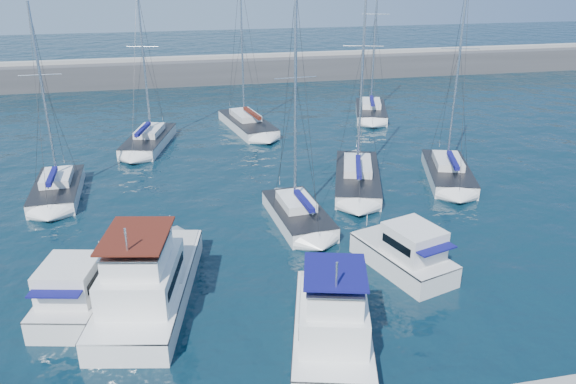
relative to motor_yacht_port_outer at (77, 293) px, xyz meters
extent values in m
plane|color=black|center=(10.55, 0.52, -0.94)|extent=(220.00, 220.00, 0.00)
cube|color=#424244|center=(10.55, 52.52, 0.06)|extent=(160.00, 6.00, 4.00)
cube|color=gray|center=(10.55, 52.52, 2.26)|extent=(160.00, 1.20, 0.50)
cube|color=silver|center=(0.05, 0.23, -0.54)|extent=(4.04, 6.37, 1.60)
cube|color=#262628|center=(0.05, 0.23, 0.21)|extent=(4.10, 6.39, 0.08)
cube|color=silver|center=(-0.11, -0.47, 1.06)|extent=(2.94, 3.19, 1.60)
cube|color=black|center=(-0.11, -0.47, 1.14)|extent=(2.86, 2.67, 0.45)
cube|color=#0F0F5B|center=(-0.34, -1.52, 1.36)|extent=(2.60, 2.25, 0.07)
cube|color=white|center=(3.36, 0.31, -0.54)|extent=(5.61, 10.76, 1.60)
cube|color=#262628|center=(3.36, 0.31, 0.21)|extent=(5.68, 10.78, 0.08)
cube|color=white|center=(3.12, -0.91, 1.06)|extent=(4.00, 5.26, 1.60)
cube|color=black|center=(3.12, -0.91, 1.14)|extent=(3.87, 4.35, 0.45)
cube|color=white|center=(3.08, -1.11, 2.31)|extent=(3.10, 3.75, 0.90)
cube|color=#4B180F|center=(3.08, -1.11, 3.31)|extent=(3.50, 4.27, 0.08)
cube|color=white|center=(11.15, -4.78, -0.54)|extent=(5.08, 8.41, 1.60)
cube|color=#262628|center=(11.15, -4.78, 0.21)|extent=(5.15, 8.42, 0.08)
cube|color=white|center=(10.91, -5.71, 1.06)|extent=(3.55, 4.21, 1.60)
cube|color=black|center=(10.91, -5.71, 1.14)|extent=(3.42, 3.52, 0.45)
cube|color=white|center=(10.86, -5.90, 2.31)|extent=(2.75, 3.02, 0.90)
cube|color=#0F0F5B|center=(10.86, -5.90, 3.31)|extent=(3.11, 3.44, 0.08)
cube|color=silver|center=(16.60, 0.52, -0.54)|extent=(4.37, 6.46, 1.60)
cube|color=#262628|center=(16.60, 0.52, 0.21)|extent=(4.43, 6.48, 0.08)
cube|color=silver|center=(16.82, -0.16, 1.06)|extent=(3.02, 3.31, 1.60)
cube|color=black|center=(16.82, -0.16, 1.14)|extent=(2.90, 2.80, 0.45)
cube|color=#0F0F5B|center=(17.15, -1.20, 1.36)|extent=(2.61, 2.38, 0.07)
cube|color=white|center=(-3.31, 14.85, -0.64)|extent=(3.24, 7.53, 1.30)
cube|color=#262628|center=(-3.31, 14.85, -0.01)|extent=(3.30, 7.53, 0.06)
cube|color=white|center=(-3.32, 15.31, 0.31)|extent=(2.06, 3.32, 0.55)
cylinder|color=silver|center=(-3.33, 15.59, 6.32)|extent=(0.18, 0.18, 11.62)
cylinder|color=silver|center=(-3.27, 13.73, 0.86)|extent=(0.24, 3.72, 0.12)
cube|color=#0F0F5B|center=(-3.27, 13.63, 1.01)|extent=(0.46, 3.36, 0.28)
cube|color=white|center=(12.37, 7.33, -0.64)|extent=(3.53, 7.19, 1.30)
cube|color=#262628|center=(12.37, 7.33, -0.01)|extent=(3.58, 7.20, 0.06)
cube|color=white|center=(12.33, 7.76, 0.31)|extent=(2.16, 3.20, 0.55)
cylinder|color=silver|center=(12.31, 8.02, 6.86)|extent=(0.18, 0.18, 12.71)
cylinder|color=silver|center=(12.47, 6.29, 0.86)|extent=(0.44, 3.48, 0.12)
cube|color=#0F0F5B|center=(12.47, 6.19, 1.01)|extent=(0.64, 3.15, 0.28)
cube|color=silver|center=(18.09, 12.76, -0.64)|extent=(5.83, 10.14, 1.30)
cube|color=#262628|center=(18.09, 12.76, -0.01)|extent=(5.89, 10.16, 0.06)
cube|color=silver|center=(18.27, 13.33, 0.31)|extent=(3.18, 4.63, 0.55)
cylinder|color=silver|center=(18.38, 13.68, 7.57)|extent=(0.18, 0.18, 14.12)
cylinder|color=silver|center=(17.66, 11.37, 0.86)|extent=(1.55, 4.65, 0.12)
cube|color=#0F0F5B|center=(17.63, 11.28, 1.01)|extent=(1.62, 4.25, 0.28)
cube|color=silver|center=(25.19, 12.38, -0.64)|extent=(5.33, 8.69, 1.30)
cube|color=#262628|center=(25.19, 12.38, -0.01)|extent=(5.38, 8.71, 0.06)
cube|color=silver|center=(25.34, 12.86, 0.31)|extent=(2.94, 3.99, 0.55)
cylinder|color=silver|center=(25.43, 13.16, 7.31)|extent=(0.18, 0.18, 13.60)
cylinder|color=silver|center=(24.82, 11.21, 0.86)|extent=(1.35, 3.93, 0.12)
cube|color=#0F0F5B|center=(24.79, 11.12, 1.01)|extent=(1.44, 3.61, 0.28)
cube|color=silver|center=(2.75, 25.27, -0.64)|extent=(5.00, 8.89, 1.30)
cube|color=#262628|center=(2.75, 25.27, -0.01)|extent=(5.06, 8.91, 0.06)
cube|color=silver|center=(2.88, 25.77, 0.31)|extent=(2.81, 4.05, 0.55)
cylinder|color=silver|center=(2.96, 26.08, 6.45)|extent=(0.18, 0.18, 11.89)
cylinder|color=silver|center=(2.43, 24.04, 0.86)|extent=(1.17, 4.10, 0.12)
cube|color=#0F0F5B|center=(2.41, 23.95, 1.01)|extent=(1.28, 3.75, 0.28)
cube|color=silver|center=(12.11, 28.82, -0.64)|extent=(4.87, 9.81, 1.30)
cube|color=#262628|center=(12.11, 28.82, -0.01)|extent=(4.93, 9.82, 0.06)
cube|color=silver|center=(12.00, 29.39, 0.31)|extent=(2.78, 4.42, 0.55)
cylinder|color=silver|center=(11.93, 29.74, 6.96)|extent=(0.18, 0.18, 12.90)
cylinder|color=silver|center=(12.39, 27.44, 0.86)|extent=(1.03, 4.63, 0.12)
cube|color=#4B180F|center=(12.41, 27.34, 1.01)|extent=(1.17, 4.21, 0.28)
cube|color=white|center=(25.60, 30.97, -0.64)|extent=(5.27, 8.67, 1.30)
cube|color=#262628|center=(25.60, 30.97, -0.01)|extent=(5.32, 8.69, 0.06)
cube|color=white|center=(25.75, 31.46, 0.31)|extent=(2.91, 3.98, 0.55)
cylinder|color=silver|center=(25.84, 31.75, 7.88)|extent=(0.18, 0.18, 14.74)
cylinder|color=silver|center=(25.24, 29.81, 0.86)|extent=(1.32, 3.93, 0.12)
cube|color=#0F0F5B|center=(25.21, 29.71, 1.01)|extent=(1.41, 3.61, 0.28)
camera|label=1|loc=(5.18, -24.13, 14.68)|focal=35.00mm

